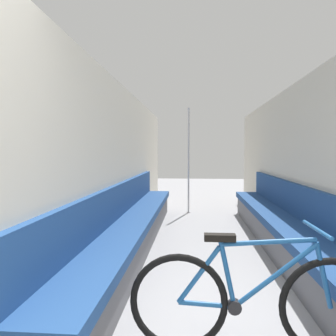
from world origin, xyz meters
TOP-DOWN VIEW (x-y plane):
  - wall_left at (-1.26, 3.37)m, footprint 0.10×9.94m
  - wall_right at (1.26, 3.37)m, footprint 0.10×9.94m
  - bench_seat_row_left at (-0.99, 3.37)m, footprint 0.49×5.58m
  - bench_seat_row_right at (0.99, 3.37)m, footprint 0.49×5.58m
  - bicycle at (0.20, 1.23)m, footprint 1.60×0.46m
  - grab_pole_near at (-0.29, 6.11)m, footprint 0.08×0.08m

SIDE VIEW (x-z plane):
  - bench_seat_row_left at x=-0.99m, z-range -0.15..0.73m
  - bench_seat_row_right at x=0.99m, z-range -0.15..0.73m
  - bicycle at x=0.20m, z-range -0.07..0.76m
  - grab_pole_near at x=-0.29m, z-range -0.03..2.21m
  - wall_left at x=-1.26m, z-range 0.00..2.26m
  - wall_right at x=1.26m, z-range 0.00..2.26m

